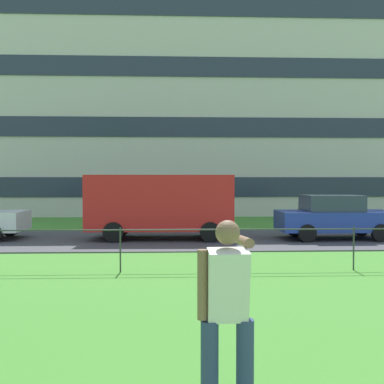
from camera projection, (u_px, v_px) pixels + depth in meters
street_strip at (215, 238)px, 15.83m from camera, size 80.00×6.09×0.01m
park_fence at (238, 241)px, 10.16m from camera, size 37.29×0.04×1.00m
person_thrower at (227, 308)px, 4.00m from camera, size 0.51×0.80×1.72m
panel_van_far_left at (161, 203)px, 15.73m from camera, size 5.05×2.20×2.24m
car_blue_left at (334, 217)px, 15.69m from camera, size 4.01×1.82×1.54m
apartment_building_background at (197, 89)px, 31.97m from camera, size 30.34×14.59×17.03m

